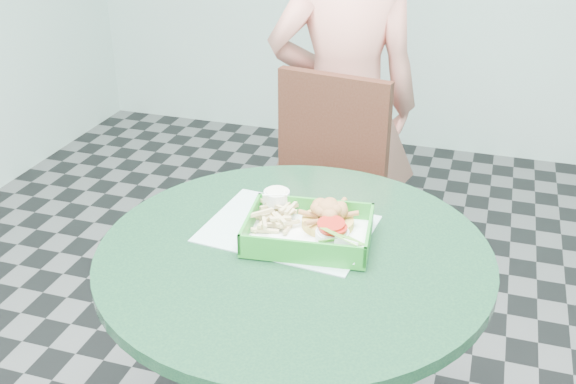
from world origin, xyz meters
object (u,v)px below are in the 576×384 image
(dining_chair, at_px, (324,196))
(food_basket, at_px, (308,242))
(cafe_table, at_px, (294,315))
(crab_sandwich, at_px, (330,222))
(sauce_ramekin, at_px, (283,202))
(diner_person, at_px, (344,108))

(dining_chair, xyz_separation_m, food_basket, (0.14, -0.67, 0.24))
(cafe_table, relative_size, crab_sandwich, 7.33)
(food_basket, relative_size, sauce_ramekin, 4.43)
(cafe_table, distance_m, sauce_ramekin, 0.28)
(dining_chair, distance_m, sauce_ramekin, 0.63)
(diner_person, height_order, crab_sandwich, diner_person)
(food_basket, bearing_deg, diner_person, 98.40)
(diner_person, xyz_separation_m, crab_sandwich, (0.18, -0.90, 0.05))
(cafe_table, xyz_separation_m, crab_sandwich, (0.06, 0.09, 0.22))
(food_basket, relative_size, crab_sandwich, 2.30)
(dining_chair, bearing_deg, food_basket, -69.66)
(food_basket, bearing_deg, cafe_table, -117.59)
(cafe_table, distance_m, food_basket, 0.19)
(dining_chair, bearing_deg, cafe_table, -71.98)
(crab_sandwich, height_order, sauce_ramekin, crab_sandwich)
(food_basket, bearing_deg, crab_sandwich, 53.66)
(cafe_table, height_order, crab_sandwich, crab_sandwich)
(dining_chair, xyz_separation_m, diner_person, (-0.01, 0.28, 0.22))
(cafe_table, bearing_deg, diner_person, 96.83)
(dining_chair, height_order, sauce_ramekin, dining_chair)
(diner_person, bearing_deg, dining_chair, 74.50)
(sauce_ramekin, bearing_deg, cafe_table, -63.26)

